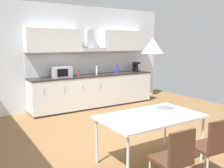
# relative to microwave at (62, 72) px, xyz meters

# --- Properties ---
(ground_plane) EXTENTS (8.63, 8.72, 0.02)m
(ground_plane) POSITION_rel_microwave_xyz_m (0.03, -2.58, -1.08)
(ground_plane) COLOR brown
(wall_back) EXTENTS (6.91, 0.10, 2.86)m
(wall_back) POSITION_rel_microwave_xyz_m (0.03, 0.37, 0.36)
(wall_back) COLOR silver
(wall_back) RESTS_ON ground_plane
(kitchen_counter) EXTENTS (3.69, 0.67, 0.93)m
(kitchen_counter) POSITION_rel_microwave_xyz_m (0.96, 0.00, -0.60)
(kitchen_counter) COLOR #333333
(kitchen_counter) RESTS_ON ground_plane
(backsplash_tile) EXTENTS (3.67, 0.02, 0.59)m
(backsplash_tile) POSITION_rel_microwave_xyz_m (0.96, 0.31, 0.16)
(backsplash_tile) COLOR silver
(backsplash_tile) RESTS_ON kitchen_counter
(upper_wall_cabinets) EXTENTS (3.67, 0.40, 0.61)m
(upper_wall_cabinets) POSITION_rel_microwave_xyz_m (0.96, 0.16, 0.82)
(upper_wall_cabinets) COLOR silver
(microwave) EXTENTS (0.48, 0.35, 0.28)m
(microwave) POSITION_rel_microwave_xyz_m (0.00, 0.00, 0.00)
(microwave) COLOR #ADADB2
(microwave) RESTS_ON kitchen_counter
(coffee_maker) EXTENTS (0.18, 0.19, 0.30)m
(coffee_maker) POSITION_rel_microwave_xyz_m (2.49, 0.03, 0.01)
(coffee_maker) COLOR black
(coffee_maker) RESTS_ON kitchen_counter
(bottle_red) EXTENTS (0.06, 0.06, 0.18)m
(bottle_red) POSITION_rel_microwave_xyz_m (0.49, -0.02, -0.06)
(bottle_red) COLOR red
(bottle_red) RESTS_ON kitchen_counter
(bottle_blue) EXTENTS (0.06, 0.06, 0.27)m
(bottle_blue) POSITION_rel_microwave_xyz_m (1.76, 0.02, -0.02)
(bottle_blue) COLOR blue
(bottle_blue) RESTS_ON kitchen_counter
(bottle_white) EXTENTS (0.06, 0.06, 0.32)m
(bottle_white) POSITION_rel_microwave_xyz_m (1.07, 0.02, -0.01)
(bottle_white) COLOR white
(bottle_white) RESTS_ON kitchen_counter
(dining_table) EXTENTS (1.55, 0.93, 0.75)m
(dining_table) POSITION_rel_microwave_xyz_m (0.07, -3.49, -0.37)
(dining_table) COLOR white
(dining_table) RESTS_ON ground_plane
(chair_near_left) EXTENTS (0.42, 0.42, 0.87)m
(chair_near_left) POSITION_rel_microwave_xyz_m (-0.29, -4.33, -0.54)
(chair_near_left) COLOR #4C2D1E
(chair_near_left) RESTS_ON ground_plane
(chair_near_right) EXTENTS (0.44, 0.44, 0.87)m
(chair_near_right) POSITION_rel_microwave_xyz_m (0.41, -4.33, -0.54)
(chair_near_right) COLOR #4C2D1E
(chair_near_right) RESTS_ON ground_plane
(pendant_lamp) EXTENTS (0.32, 0.32, 0.22)m
(pendant_lamp) POSITION_rel_microwave_xyz_m (0.07, -3.49, 0.72)
(pendant_lamp) COLOR silver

